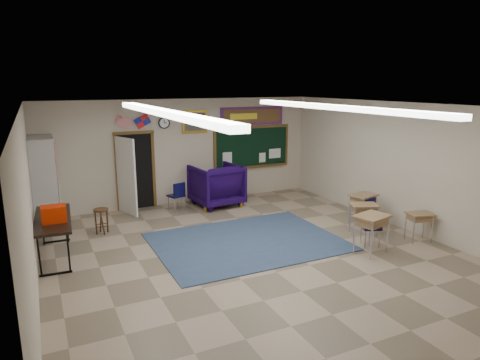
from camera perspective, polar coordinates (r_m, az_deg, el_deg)
name	(u,v)px	position (r m, az deg, el deg)	size (l,w,h in m)	color
floor	(256,256)	(8.80, 2.15, -10.14)	(9.00, 9.00, 0.00)	gray
back_wall	(184,152)	(12.41, -7.54, 3.76)	(8.00, 0.04, 3.00)	beige
front_wall	(462,276)	(5.02, 27.52, -11.31)	(8.00, 0.04, 3.00)	beige
left_wall	(29,210)	(7.41, -26.31, -3.64)	(0.04, 9.00, 3.00)	beige
right_wall	(407,167)	(10.76, 21.43, 1.59)	(0.04, 9.00, 3.00)	beige
ceiling	(257,106)	(8.11, 2.33, 9.77)	(8.00, 9.00, 0.04)	#B8B8B3
area_rug	(247,241)	(9.54, 0.96, -8.19)	(4.00, 3.00, 0.02)	#32465F
fluorescent_strips	(257,110)	(8.12, 2.33, 9.35)	(3.86, 6.00, 0.10)	white
doorway	(133,172)	(11.97, -14.09, 1.00)	(1.10, 0.89, 2.16)	black
chalkboard	(252,148)	(13.22, 1.63, 4.26)	(2.55, 0.14, 1.30)	brown
bulletin_board	(252,116)	(13.12, 1.64, 8.53)	(2.10, 0.05, 0.55)	#B10F19
framed_art_print	(195,122)	(12.39, -6.06, 7.74)	(0.75, 0.05, 0.65)	#A2801F
wall_clock	(164,123)	(12.12, -10.10, 7.51)	(0.32, 0.05, 0.32)	black
wall_flags	(133,119)	(11.88, -14.07, 7.85)	(1.16, 0.06, 0.70)	red
storage_cabinet	(44,183)	(11.25, -24.63, -0.33)	(0.59, 1.25, 2.20)	#A9A9A4
wingback_armchair	(216,185)	(12.19, -3.17, -0.66)	(1.26, 1.30, 1.18)	#150533
student_chair_reading	(176,196)	(11.82, -8.52, -2.17)	(0.40, 0.40, 0.80)	black
student_chair_desk_a	(371,228)	(9.61, 17.04, -6.16)	(0.40, 0.40, 0.80)	black
student_chair_desk_b	(375,215)	(10.70, 17.50, -4.43)	(0.37, 0.37, 0.74)	black
student_desk_front_left	(363,217)	(10.29, 16.12, -4.82)	(0.73, 0.65, 0.72)	olive
student_desk_front_right	(363,208)	(10.97, 16.06, -3.57)	(0.74, 0.62, 0.77)	olive
student_desk_back_left	(371,232)	(9.18, 17.08, -6.66)	(0.79, 0.66, 0.82)	olive
student_desk_back_right	(419,225)	(10.27, 22.76, -5.61)	(0.63, 0.53, 0.65)	olive
folding_table	(54,236)	(9.35, -23.51, -6.85)	(0.78, 2.04, 1.14)	black
wooden_stool	(102,221)	(10.47, -17.97, -5.20)	(0.34, 0.34, 0.59)	#4B3116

